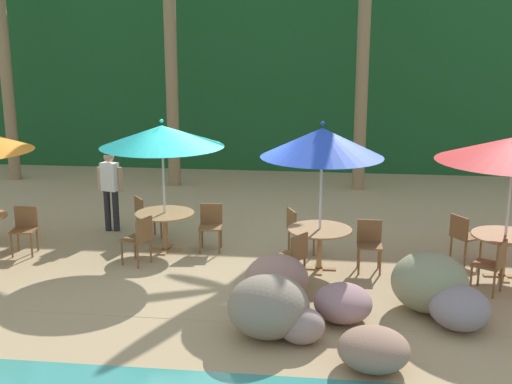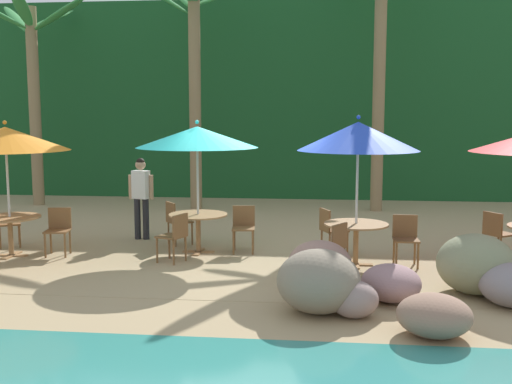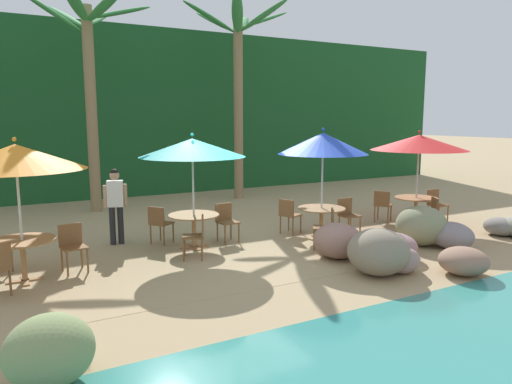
# 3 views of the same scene
# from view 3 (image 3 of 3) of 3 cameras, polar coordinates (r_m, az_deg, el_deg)

# --- Properties ---
(ground_plane) EXTENTS (120.00, 120.00, 0.00)m
(ground_plane) POSITION_cam_3_polar(r_m,az_deg,el_deg) (10.60, -1.94, -6.46)
(ground_plane) COLOR tan
(terrace_deck) EXTENTS (18.00, 5.20, 0.01)m
(terrace_deck) POSITION_cam_3_polar(r_m,az_deg,el_deg) (10.60, -1.94, -6.44)
(terrace_deck) COLOR tan
(terrace_deck) RESTS_ON ground
(foliage_backdrop) EXTENTS (28.00, 2.40, 6.00)m
(foliage_backdrop) POSITION_cam_3_polar(r_m,az_deg,el_deg) (18.73, -14.49, 9.17)
(foliage_backdrop) COLOR #194C23
(foliage_backdrop) RESTS_ON ground
(rock_seawall) EXTENTS (16.22, 3.25, 0.88)m
(rock_seawall) POSITION_cam_3_polar(r_m,az_deg,el_deg) (9.56, 15.37, -6.36)
(rock_seawall) COLOR gray
(rock_seawall) RESTS_ON ground
(umbrella_orange) EXTENTS (2.27, 2.27, 2.49)m
(umbrella_orange) POSITION_cam_3_polar(r_m,az_deg,el_deg) (8.87, -26.89, 3.77)
(umbrella_orange) COLOR silver
(umbrella_orange) RESTS_ON ground
(dining_table_orange) EXTENTS (1.10, 1.10, 0.74)m
(dining_table_orange) POSITION_cam_3_polar(r_m,az_deg,el_deg) (9.11, -26.21, -5.93)
(dining_table_orange) COLOR #A37547
(dining_table_orange) RESTS_ON ground
(chair_orange_seaward) EXTENTS (0.48, 0.48, 0.87)m
(chair_orange_seaward) POSITION_cam_3_polar(r_m,az_deg,el_deg) (9.40, -21.17, -5.82)
(chair_orange_seaward) COLOR brown
(chair_orange_seaward) RESTS_ON ground
(umbrella_teal) EXTENTS (2.26, 2.26, 2.49)m
(umbrella_teal) POSITION_cam_3_polar(r_m,az_deg,el_deg) (10.17, -7.64, 5.28)
(umbrella_teal) COLOR silver
(umbrella_teal) RESTS_ON ground
(dining_table_teal) EXTENTS (1.10, 1.10, 0.74)m
(dining_table_teal) POSITION_cam_3_polar(r_m,az_deg,el_deg) (10.39, -7.47, -3.36)
(dining_table_teal) COLOR #A37547
(dining_table_teal) RESTS_ON ground
(chair_teal_seaward) EXTENTS (0.46, 0.46, 0.87)m
(chair_teal_seaward) POSITION_cam_3_polar(r_m,az_deg,el_deg) (10.87, -3.62, -3.30)
(chair_teal_seaward) COLOR brown
(chair_teal_seaward) RESTS_ON ground
(chair_teal_inland) EXTENTS (0.59, 0.59, 0.87)m
(chair_teal_inland) POSITION_cam_3_polar(r_m,az_deg,el_deg) (10.81, -11.53, -3.54)
(chair_teal_inland) COLOR brown
(chair_teal_inland) RESTS_ON ground
(chair_teal_left) EXTENTS (0.56, 0.55, 0.87)m
(chair_teal_left) POSITION_cam_3_polar(r_m,az_deg,el_deg) (9.58, -7.06, -5.01)
(chair_teal_left) COLOR brown
(chair_teal_left) RESTS_ON ground
(umbrella_blue) EXTENTS (2.06, 2.06, 2.58)m
(umbrella_blue) POSITION_cam_3_polar(r_m,az_deg,el_deg) (10.96, 8.03, 5.78)
(umbrella_blue) COLOR silver
(umbrella_blue) RESTS_ON ground
(dining_table_blue) EXTENTS (1.10, 1.10, 0.74)m
(dining_table_blue) POSITION_cam_3_polar(r_m,az_deg,el_deg) (11.16, 7.85, -2.51)
(dining_table_blue) COLOR #A37547
(dining_table_blue) RESTS_ON ground
(chair_blue_seaward) EXTENTS (0.42, 0.43, 0.87)m
(chair_blue_seaward) POSITION_cam_3_polar(r_m,az_deg,el_deg) (11.77, 10.92, -2.51)
(chair_blue_seaward) COLOR brown
(chair_blue_seaward) RESTS_ON ground
(chair_blue_inland) EXTENTS (0.56, 0.56, 0.87)m
(chair_blue_inland) POSITION_cam_3_polar(r_m,az_deg,el_deg) (11.54, 3.95, -2.59)
(chair_blue_inland) COLOR brown
(chair_blue_inland) RESTS_ON ground
(chair_blue_left) EXTENTS (0.59, 0.59, 0.87)m
(chair_blue_left) POSITION_cam_3_polar(r_m,az_deg,el_deg) (10.36, 8.52, -3.99)
(chair_blue_left) COLOR brown
(chair_blue_left) RESTS_ON ground
(umbrella_red) EXTENTS (2.47, 2.47, 2.49)m
(umbrella_red) POSITION_cam_3_polar(r_m,az_deg,el_deg) (13.03, 18.97, 5.63)
(umbrella_red) COLOR silver
(umbrella_red) RESTS_ON ground
(dining_table_red) EXTENTS (1.10, 1.10, 0.74)m
(dining_table_red) POSITION_cam_3_polar(r_m,az_deg,el_deg) (13.19, 18.64, -1.15)
(dining_table_red) COLOR #A37547
(dining_table_red) RESTS_ON ground
(chair_red_seaward) EXTENTS (0.42, 0.43, 0.87)m
(chair_red_seaward) POSITION_cam_3_polar(r_m,az_deg,el_deg) (13.89, 20.77, -1.20)
(chair_red_seaward) COLOR brown
(chair_red_seaward) RESTS_ON ground
(chair_red_inland) EXTENTS (0.59, 0.59, 0.87)m
(chair_red_inland) POSITION_cam_3_polar(r_m,az_deg,el_deg) (13.28, 14.94, -1.36)
(chair_red_inland) COLOR brown
(chair_red_inland) RESTS_ON ground
(chair_red_left) EXTENTS (0.58, 0.58, 0.87)m
(chair_red_left) POSITION_cam_3_polar(r_m,az_deg,el_deg) (12.44, 20.10, -2.28)
(chair_red_left) COLOR brown
(chair_red_left) RESTS_ON ground
(palm_tree_second) EXTENTS (3.64, 3.47, 6.27)m
(palm_tree_second) POSITION_cam_3_polar(r_m,az_deg,el_deg) (15.07, -19.38, 13.85)
(palm_tree_second) COLOR olive
(palm_tree_second) RESTS_ON ground
(palm_tree_third) EXTENTS (3.84, 3.55, 6.60)m
(palm_tree_third) POSITION_cam_3_polar(r_m,az_deg,el_deg) (16.77, -2.12, 14.53)
(palm_tree_third) COLOR olive
(palm_tree_third) RESTS_ON ground
(waiter_in_white) EXTENTS (0.52, 0.29, 1.70)m
(waiter_in_white) POSITION_cam_3_polar(r_m,az_deg,el_deg) (10.96, -16.50, -1.03)
(waiter_in_white) COLOR #232328
(waiter_in_white) RESTS_ON ground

